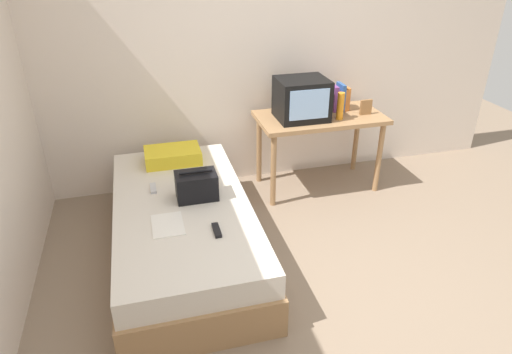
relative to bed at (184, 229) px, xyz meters
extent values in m
plane|color=#84705B|center=(0.86, -0.83, -0.23)|extent=(8.00, 8.00, 0.00)
cube|color=beige|center=(0.86, 1.17, 1.07)|extent=(5.20, 0.10, 2.60)
cube|color=#9E754C|center=(0.00, 0.00, -0.09)|extent=(1.00, 2.00, 0.28)
cube|color=beige|center=(0.00, 0.00, 0.14)|extent=(0.97, 1.94, 0.18)
cube|color=#9E754C|center=(1.38, 0.76, 0.49)|extent=(1.16, 0.60, 0.04)
cylinder|color=#9E754C|center=(0.86, 0.52, 0.12)|extent=(0.05, 0.05, 0.69)
cylinder|color=#9E754C|center=(1.90, 0.52, 0.12)|extent=(0.05, 0.05, 0.69)
cylinder|color=#9E754C|center=(0.86, 1.00, 0.12)|extent=(0.05, 0.05, 0.69)
cylinder|color=#9E754C|center=(1.90, 1.00, 0.12)|extent=(0.05, 0.05, 0.69)
cube|color=black|center=(1.18, 0.74, 0.69)|extent=(0.44, 0.38, 0.36)
cube|color=#8CB2E0|center=(1.18, 0.54, 0.70)|extent=(0.35, 0.01, 0.26)
cylinder|color=orange|center=(1.51, 0.63, 0.63)|extent=(0.06, 0.06, 0.24)
cube|color=#7A3D89|center=(1.55, 0.87, 0.62)|extent=(0.04, 0.15, 0.24)
cube|color=#7A3D89|center=(1.59, 0.87, 0.60)|extent=(0.03, 0.17, 0.19)
cube|color=#2D5699|center=(1.62, 0.87, 0.63)|extent=(0.03, 0.16, 0.25)
cube|color=#CC7233|center=(1.65, 0.87, 0.61)|extent=(0.03, 0.16, 0.20)
cube|color=#CC7233|center=(1.68, 0.87, 0.61)|extent=(0.02, 0.14, 0.22)
cube|color=olive|center=(1.79, 0.67, 0.58)|extent=(0.11, 0.02, 0.14)
cube|color=yellow|center=(0.01, 0.70, 0.29)|extent=(0.47, 0.31, 0.12)
cube|color=black|center=(0.12, 0.04, 0.33)|extent=(0.30, 0.20, 0.20)
cylinder|color=black|center=(0.12, 0.04, 0.45)|extent=(0.24, 0.02, 0.02)
cube|color=white|center=(-0.12, -0.28, 0.24)|extent=(0.21, 0.29, 0.01)
cube|color=black|center=(0.18, -0.43, 0.24)|extent=(0.04, 0.16, 0.02)
cube|color=#B7B7BC|center=(-0.19, 0.25, 0.24)|extent=(0.04, 0.14, 0.02)
camera|label=1|loc=(-0.20, -2.88, 1.94)|focal=31.67mm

